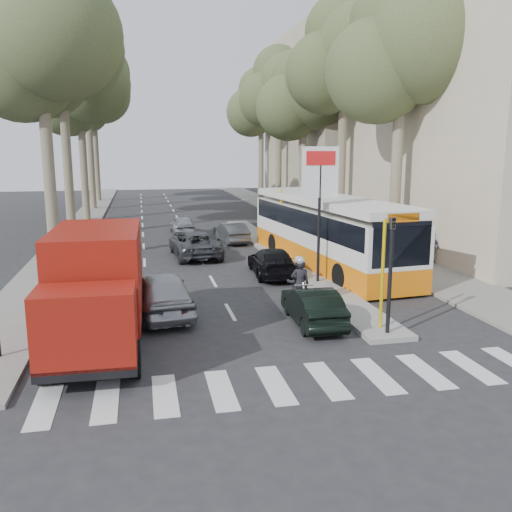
# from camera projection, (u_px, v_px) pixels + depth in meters

# --- Properties ---
(ground) EXTENTS (120.00, 120.00, 0.00)m
(ground) POSITION_uv_depth(u_px,v_px,m) (269.00, 329.00, 16.88)
(ground) COLOR #28282B
(ground) RESTS_ON ground
(sidewalk_right) EXTENTS (3.20, 70.00, 0.12)m
(sidewalk_right) POSITION_uv_depth(u_px,v_px,m) (302.00, 219.00, 42.60)
(sidewalk_right) COLOR gray
(sidewalk_right) RESTS_ON ground
(median_left) EXTENTS (2.40, 64.00, 0.12)m
(median_left) POSITION_uv_depth(u_px,v_px,m) (86.00, 220.00, 42.08)
(median_left) COLOR gray
(median_left) RESTS_ON ground
(traffic_island) EXTENTS (1.50, 26.00, 0.16)m
(traffic_island) POSITION_uv_depth(u_px,v_px,m) (281.00, 255.00, 28.08)
(traffic_island) COLOR gray
(traffic_island) RESTS_ON ground
(building_near) EXTENTS (11.00, 18.00, 18.00)m
(building_near) POSITION_uv_depth(u_px,v_px,m) (493.00, 84.00, 29.80)
(building_near) COLOR beige
(building_near) RESTS_ON ground
(building_far) EXTENTS (11.00, 20.00, 16.00)m
(building_far) POSITION_uv_depth(u_px,v_px,m) (346.00, 122.00, 51.09)
(building_far) COLOR #B7A88E
(building_far) RESTS_ON ground
(billboard) EXTENTS (1.50, 12.10, 5.60)m
(billboard) POSITION_uv_depth(u_px,v_px,m) (320.00, 195.00, 21.61)
(billboard) COLOR yellow
(billboard) RESTS_ON ground
(traffic_light_island) EXTENTS (0.16, 0.41, 3.60)m
(traffic_light_island) POSITION_uv_depth(u_px,v_px,m) (391.00, 256.00, 15.62)
(traffic_light_island) COLOR black
(traffic_light_island) RESTS_ON ground
(tree_l_a) EXTENTS (7.40, 7.20, 14.10)m
(tree_l_a) POSITION_uv_depth(u_px,v_px,m) (43.00, 41.00, 24.85)
(tree_l_a) COLOR #6B604C
(tree_l_a) RESTS_ON ground
(tree_l_b) EXTENTS (7.40, 7.20, 14.88)m
(tree_l_b) POSITION_uv_depth(u_px,v_px,m) (63.00, 54.00, 32.37)
(tree_l_b) COLOR #6B604C
(tree_l_b) RESTS_ON ground
(tree_l_c) EXTENTS (7.40, 7.20, 13.71)m
(tree_l_c) POSITION_uv_depth(u_px,v_px,m) (81.00, 87.00, 40.28)
(tree_l_c) COLOR #6B604C
(tree_l_c) RESTS_ON ground
(tree_l_d) EXTENTS (7.40, 7.20, 15.66)m
(tree_l_d) POSITION_uv_depth(u_px,v_px,m) (88.00, 76.00, 47.60)
(tree_l_d) COLOR #6B604C
(tree_l_d) RESTS_ON ground
(tree_l_e) EXTENTS (7.40, 7.20, 14.49)m
(tree_l_e) POSITION_uv_depth(u_px,v_px,m) (94.00, 97.00, 55.45)
(tree_l_e) COLOR #6B604C
(tree_l_e) RESTS_ON ground
(tree_r_a) EXTENTS (7.40, 7.20, 14.10)m
(tree_r_a) POSITION_uv_depth(u_px,v_px,m) (404.00, 47.00, 26.41)
(tree_r_a) COLOR #6B604C
(tree_r_a) RESTS_ON ground
(tree_r_b) EXTENTS (7.40, 7.20, 15.27)m
(tree_r_b) POSITION_uv_depth(u_px,v_px,m) (346.00, 53.00, 33.90)
(tree_r_b) COLOR #6B604C
(tree_r_b) RESTS_ON ground
(tree_r_c) EXTENTS (7.40, 7.20, 13.32)m
(tree_r_c) POSITION_uv_depth(u_px,v_px,m) (305.00, 93.00, 41.87)
(tree_r_c) COLOR #6B604C
(tree_r_c) RESTS_ON ground
(tree_r_d) EXTENTS (7.40, 7.20, 14.88)m
(tree_r_d) POSITION_uv_depth(u_px,v_px,m) (280.00, 86.00, 49.29)
(tree_r_d) COLOR #6B604C
(tree_r_d) RESTS_ON ground
(tree_r_e) EXTENTS (7.40, 7.20, 14.10)m
(tree_r_e) POSITION_uv_depth(u_px,v_px,m) (262.00, 101.00, 57.12)
(tree_r_e) COLOR #6B604C
(tree_r_e) RESTS_ON ground
(silver_hatchback) EXTENTS (2.32, 4.62, 1.51)m
(silver_hatchback) POSITION_uv_depth(u_px,v_px,m) (161.00, 293.00, 18.17)
(silver_hatchback) COLOR #A8ABB1
(silver_hatchback) RESTS_ON ground
(dark_hatchback) EXTENTS (1.37, 3.68, 1.20)m
(dark_hatchback) POSITION_uv_depth(u_px,v_px,m) (313.00, 306.00, 17.25)
(dark_hatchback) COLOR black
(dark_hatchback) RESTS_ON ground
(queue_car_a) EXTENTS (2.56, 4.97, 1.34)m
(queue_car_a) POSITION_uv_depth(u_px,v_px,m) (195.00, 244.00, 27.99)
(queue_car_a) COLOR #45484C
(queue_car_a) RESTS_ON ground
(queue_car_b) EXTENTS (1.95, 4.31, 1.23)m
(queue_car_b) POSITION_uv_depth(u_px,v_px,m) (272.00, 262.00, 23.84)
(queue_car_b) COLOR black
(queue_car_b) RESTS_ON ground
(queue_car_c) EXTENTS (1.55, 3.52, 1.18)m
(queue_car_c) POSITION_uv_depth(u_px,v_px,m) (182.00, 225.00, 35.60)
(queue_car_c) COLOR #ABADB3
(queue_car_c) RESTS_ON ground
(queue_car_d) EXTENTS (1.75, 3.81, 1.21)m
(queue_car_d) POSITION_uv_depth(u_px,v_px,m) (231.00, 232.00, 32.23)
(queue_car_d) COLOR #494C50
(queue_car_d) RESTS_ON ground
(queue_car_e) EXTENTS (2.10, 4.36, 1.22)m
(queue_car_e) POSITION_uv_depth(u_px,v_px,m) (96.00, 236.00, 30.76)
(queue_car_e) COLOR black
(queue_car_e) RESTS_ON ground
(red_truck) EXTENTS (2.50, 6.25, 3.31)m
(red_truck) POSITION_uv_depth(u_px,v_px,m) (96.00, 287.00, 14.98)
(red_truck) COLOR black
(red_truck) RESTS_ON ground
(city_bus) EXTENTS (4.05, 12.92, 3.35)m
(city_bus) POSITION_uv_depth(u_px,v_px,m) (327.00, 229.00, 25.58)
(city_bus) COLOR orange
(city_bus) RESTS_ON ground
(motorcycle) EXTENTS (0.87, 2.24, 1.91)m
(motorcycle) POSITION_uv_depth(u_px,v_px,m) (299.00, 285.00, 18.86)
(motorcycle) COLOR black
(motorcycle) RESTS_ON ground
(pedestrian_near) EXTENTS (0.68, 1.01, 1.58)m
(pedestrian_near) POSITION_uv_depth(u_px,v_px,m) (431.00, 247.00, 25.92)
(pedestrian_near) COLOR #413652
(pedestrian_near) RESTS_ON sidewalk_right
(pedestrian_far) EXTENTS (1.28, 0.81, 1.83)m
(pedestrian_far) POSITION_uv_depth(u_px,v_px,m) (369.00, 229.00, 30.49)
(pedestrian_far) COLOR #6C5C51
(pedestrian_far) RESTS_ON sidewalk_right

